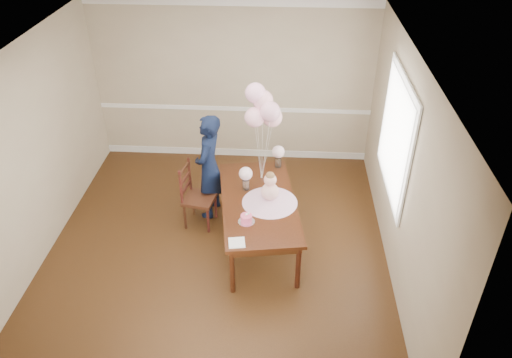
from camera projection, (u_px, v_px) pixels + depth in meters
name	position (u px, v px, depth m)	size (l,w,h in m)	color
floor	(217.00, 250.00, 6.72)	(4.50, 5.00, 0.00)	black
ceiling	(206.00, 56.00, 5.23)	(4.50, 5.00, 0.02)	white
wall_back	(233.00, 83.00, 8.05)	(4.50, 0.02, 2.70)	tan
wall_front	(169.00, 334.00, 3.90)	(4.50, 0.02, 2.70)	tan
wall_left	(30.00, 159.00, 6.09)	(0.02, 5.00, 2.70)	tan
wall_right	(402.00, 171.00, 5.86)	(0.02, 5.00, 2.70)	tan
chair_rail_trim	(234.00, 109.00, 8.29)	(4.50, 0.02, 0.07)	white
crown_molding	(231.00, 2.00, 7.33)	(4.50, 0.02, 0.12)	white
baseboard_trim	(235.00, 152.00, 8.76)	(4.50, 0.02, 0.12)	silver
window_frame	(396.00, 136.00, 6.16)	(0.02, 1.66, 1.56)	white
window_blinds	(394.00, 136.00, 6.16)	(0.01, 1.50, 1.40)	white
dining_table_top	(258.00, 202.00, 6.47)	(0.94, 1.89, 0.05)	black
table_apron	(258.00, 207.00, 6.51)	(0.85, 1.79, 0.09)	black
table_leg_fl	(232.00, 271.00, 5.92)	(0.07, 0.07, 0.66)	black
table_leg_fr	(298.00, 267.00, 5.98)	(0.07, 0.07, 0.66)	black
table_leg_bl	(226.00, 188.00, 7.35)	(0.07, 0.07, 0.66)	black
table_leg_br	(279.00, 185.00, 7.42)	(0.07, 0.07, 0.66)	black
baby_skirt	(270.00, 199.00, 6.40)	(0.72, 0.72, 0.09)	#DEA4C9
baby_torso	(270.00, 192.00, 6.33)	(0.23, 0.23, 0.23)	#FFA1C4
baby_head	(270.00, 180.00, 6.24)	(0.16, 0.16, 0.16)	beige
baby_hair	(270.00, 176.00, 6.20)	(0.11, 0.11, 0.11)	brown
cake_platter	(246.00, 222.00, 6.09)	(0.21, 0.21, 0.01)	silver
birthday_cake	(246.00, 218.00, 6.06)	(0.14, 0.14, 0.09)	#EA497A
cake_flower_a	(246.00, 214.00, 6.03)	(0.03, 0.03, 0.03)	white
cake_flower_b	(249.00, 213.00, 6.04)	(0.03, 0.03, 0.03)	white
rose_vase_near	(246.00, 184.00, 6.64)	(0.09, 0.09, 0.15)	white
roses_near	(246.00, 174.00, 6.54)	(0.18, 0.18, 0.18)	#F7CFD8
rose_vase_far	(278.00, 162.00, 7.11)	(0.09, 0.09, 0.15)	silver
roses_far	(278.00, 152.00, 7.01)	(0.18, 0.18, 0.18)	#F7CFDB
napkin	(237.00, 243.00, 5.76)	(0.19, 0.19, 0.01)	white
balloon_weight	(262.00, 178.00, 6.89)	(0.04, 0.04, 0.02)	silver
balloon_a	(255.00, 117.00, 6.36)	(0.26, 0.26, 0.26)	#FFB4CC
balloon_b	(270.00, 112.00, 6.29)	(0.26, 0.26, 0.26)	#E5A2BE
balloon_c	(263.00, 100.00, 6.35)	(0.26, 0.26, 0.26)	#F4ACBF
balloon_d	(255.00, 93.00, 6.30)	(0.26, 0.26, 0.26)	#FFB4DB
balloon_e	(272.00, 117.00, 6.47)	(0.26, 0.26, 0.26)	#F7AFBD
balloon_ribbon_a	(258.00, 153.00, 6.67)	(0.00, 0.00, 0.79)	silver
balloon_ribbon_b	(266.00, 151.00, 6.63)	(0.00, 0.00, 0.89)	white
balloon_ribbon_c	(262.00, 145.00, 6.66)	(0.00, 0.00, 0.98)	silver
balloon_ribbon_d	(259.00, 142.00, 6.63)	(0.00, 0.00, 1.08)	silver
balloon_ribbon_e	(267.00, 153.00, 6.72)	(0.00, 0.00, 0.75)	silver
dining_chair_seat	(200.00, 199.00, 6.97)	(0.42, 0.42, 0.05)	#371A0F
chair_leg_fl	(185.00, 217.00, 6.99)	(0.04, 0.04, 0.41)	black
chair_leg_fr	(208.00, 220.00, 6.93)	(0.04, 0.04, 0.41)	#34110E
chair_leg_bl	(193.00, 203.00, 7.27)	(0.04, 0.04, 0.41)	#391D0F
chair_leg_br	(216.00, 206.00, 7.20)	(0.04, 0.04, 0.41)	#39120F
chair_back_post_l	(181.00, 187.00, 6.72)	(0.04, 0.04, 0.53)	#3A130F
chair_back_post_r	(190.00, 174.00, 7.00)	(0.04, 0.04, 0.53)	#35140E
chair_slat_low	(186.00, 187.00, 6.92)	(0.03, 0.38, 0.05)	black
chair_slat_mid	(185.00, 178.00, 6.84)	(0.03, 0.38, 0.05)	#3C1910
chair_slat_top	(184.00, 169.00, 6.76)	(0.03, 0.38, 0.05)	#33190E
woman	(209.00, 167.00, 6.99)	(0.57, 0.38, 1.57)	black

